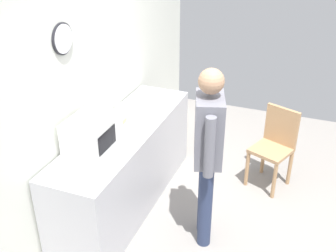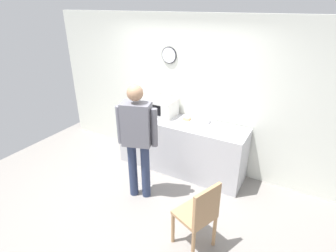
% 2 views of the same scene
% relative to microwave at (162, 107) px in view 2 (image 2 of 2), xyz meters
% --- Properties ---
extents(ground_plane, '(6.00, 6.00, 0.00)m').
position_rel_microwave_xyz_m(ground_plane, '(0.31, -1.32, -1.08)').
color(ground_plane, gray).
extents(back_wall, '(5.40, 0.13, 2.60)m').
position_rel_microwave_xyz_m(back_wall, '(0.31, 0.28, 0.22)').
color(back_wall, silver).
rests_on(back_wall, ground_plane).
extents(kitchen_counter, '(2.22, 0.62, 0.93)m').
position_rel_microwave_xyz_m(kitchen_counter, '(0.44, -0.10, -0.61)').
color(kitchen_counter, '#B7B7BC').
rests_on(kitchen_counter, ground_plane).
extents(microwave, '(0.50, 0.39, 0.30)m').
position_rel_microwave_xyz_m(microwave, '(0.00, 0.00, 0.00)').
color(microwave, silver).
rests_on(microwave, kitchen_counter).
extents(sandwich_plate, '(0.27, 0.27, 0.07)m').
position_rel_microwave_xyz_m(sandwich_plate, '(0.51, -0.02, -0.13)').
color(sandwich_plate, white).
rests_on(sandwich_plate, kitchen_counter).
extents(salad_bowl, '(0.21, 0.21, 0.08)m').
position_rel_microwave_xyz_m(salad_bowl, '(0.78, 0.06, -0.11)').
color(salad_bowl, white).
rests_on(salad_bowl, kitchen_counter).
extents(fork_utensil, '(0.08, 0.16, 0.01)m').
position_rel_microwave_xyz_m(fork_utensil, '(1.12, -0.32, -0.15)').
color(fork_utensil, silver).
rests_on(fork_utensil, kitchen_counter).
extents(spoon_utensil, '(0.16, 0.10, 0.01)m').
position_rel_microwave_xyz_m(spoon_utensil, '(1.35, -0.04, -0.15)').
color(spoon_utensil, silver).
rests_on(spoon_utensil, kitchen_counter).
extents(person_standing, '(0.57, 0.35, 1.77)m').
position_rel_microwave_xyz_m(person_standing, '(0.22, -1.05, -0.04)').
color(person_standing, navy).
rests_on(person_standing, ground_plane).
extents(wooden_chair, '(0.52, 0.52, 0.94)m').
position_rel_microwave_xyz_m(wooden_chair, '(1.39, -1.52, -0.55)').
color(wooden_chair, '#A87F56').
rests_on(wooden_chair, ground_plane).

